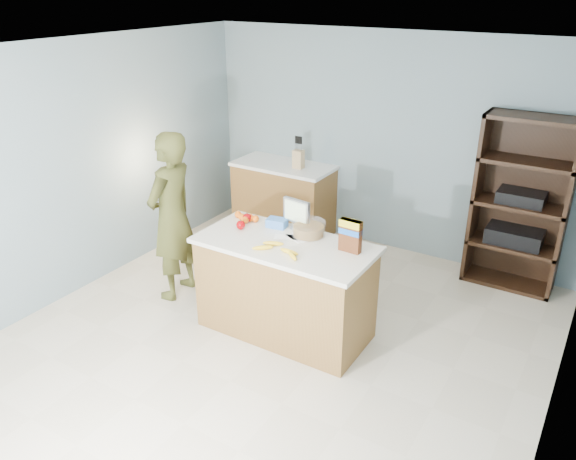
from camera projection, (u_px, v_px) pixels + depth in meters
The scene contains 15 objects.
floor at pixel (267, 346), 4.97m from camera, with size 4.50×5.00×0.02m, color beige.
walls at pixel (264, 168), 4.30m from camera, with size 4.52×5.02×2.51m.
counter_peninsula at pixel (285, 291), 5.04m from camera, with size 1.56×0.76×0.90m.
back_cabinet at pixel (284, 198), 7.07m from camera, with size 1.24×0.62×0.90m.
shelving_unit at pixel (520, 206), 5.71m from camera, with size 0.90×0.40×1.80m.
person at pixel (172, 217), 5.49m from camera, with size 0.62×0.41×1.70m, color #40411B.
knife_block at pixel (298, 158), 6.70m from camera, with size 0.12×0.10×0.31m.
envelopes at pixel (292, 237), 4.93m from camera, with size 0.33×0.23×0.00m.
bananas at pixel (279, 249), 4.67m from camera, with size 0.45×0.25×0.04m.
apples at pixel (244, 221), 5.16m from camera, with size 0.13×0.25×0.08m.
oranges at pixel (247, 218), 5.26m from camera, with size 0.27×0.14×0.07m.
blue_carton at pixel (277, 223), 5.13m from camera, with size 0.18×0.12×0.08m, color blue.
salad_bowl at pixel (309, 229), 4.96m from camera, with size 0.30×0.30×0.13m.
tv at pixel (296, 212), 5.04m from camera, with size 0.28×0.12×0.28m.
cereal_box at pixel (350, 233), 4.62m from camera, with size 0.19×0.08×0.28m.
Camera 1 is at (2.31, -3.41, 2.98)m, focal length 35.00 mm.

